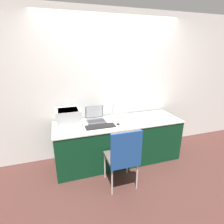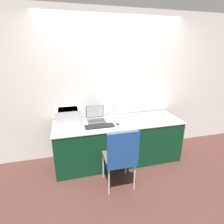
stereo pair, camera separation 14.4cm
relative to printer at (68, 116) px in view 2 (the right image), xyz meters
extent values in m
plane|color=#472823|center=(0.83, -0.43, -0.91)|extent=(14.00, 14.00, 0.00)
cube|color=silver|center=(0.83, 0.33, 0.39)|extent=(8.00, 0.05, 2.60)
cube|color=#0C381E|center=(0.83, -0.10, -0.54)|extent=(2.18, 0.67, 0.74)
cube|color=silver|center=(0.83, -0.10, -0.16)|extent=(2.20, 0.69, 0.02)
cube|color=#B2B7BC|center=(0.00, 0.00, -0.01)|extent=(0.38, 0.37, 0.28)
cube|color=black|center=(0.00, -0.03, 0.10)|extent=(0.31, 0.28, 0.05)
cube|color=#4C4C51|center=(0.46, 0.02, -0.14)|extent=(0.32, 0.24, 0.02)
cube|color=#2D2D30|center=(0.46, 0.01, -0.13)|extent=(0.28, 0.13, 0.00)
cube|color=#4C4C51|center=(0.46, 0.17, -0.02)|extent=(0.32, 0.06, 0.23)
cube|color=silver|center=(0.46, 0.16, -0.02)|extent=(0.29, 0.05, 0.21)
cube|color=#B7B7BC|center=(0.97, 0.05, -0.14)|extent=(0.32, 0.23, 0.02)
cube|color=slate|center=(0.97, 0.04, -0.13)|extent=(0.28, 0.13, 0.00)
cube|color=#B7B7BC|center=(0.97, 0.20, -0.02)|extent=(0.32, 0.06, 0.23)
cube|color=silver|center=(0.97, 0.19, -0.02)|extent=(0.29, 0.05, 0.21)
cube|color=black|center=(0.48, -0.21, -0.14)|extent=(0.48, 0.17, 0.02)
cylinder|color=white|center=(0.73, -0.03, -0.11)|extent=(0.09, 0.09, 0.09)
cylinder|color=white|center=(0.73, -0.03, -0.06)|extent=(0.09, 0.09, 0.01)
ellipsoid|color=black|center=(0.77, -0.23, -0.13)|extent=(0.06, 0.05, 0.04)
cube|color=#4C4742|center=(0.65, -0.69, -0.46)|extent=(0.41, 0.40, 0.04)
cube|color=#4C4742|center=(0.65, -0.87, -0.20)|extent=(0.41, 0.03, 0.48)
cylinder|color=silver|center=(0.46, -0.50, -0.69)|extent=(0.02, 0.02, 0.43)
cylinder|color=silver|center=(0.84, -0.50, -0.69)|extent=(0.02, 0.02, 0.43)
cylinder|color=silver|center=(0.46, -0.87, -0.69)|extent=(0.02, 0.02, 0.43)
cylinder|color=silver|center=(0.84, -0.87, -0.69)|extent=(0.02, 0.02, 0.43)
cube|color=#1E478C|center=(0.65, -0.90, -0.22)|extent=(0.43, 0.02, 0.52)
camera|label=1|loc=(-0.13, -2.73, 0.99)|focal=28.00mm
camera|label=2|loc=(0.01, -2.77, 0.99)|focal=28.00mm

